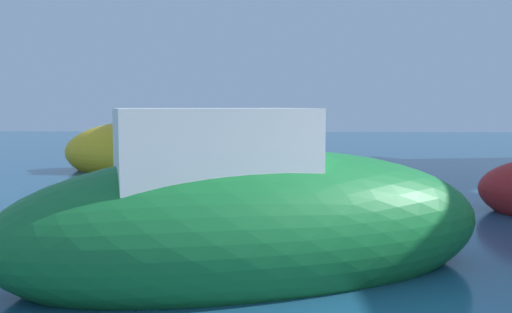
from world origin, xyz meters
TOP-DOWN VIEW (x-y plane):
  - moored_boat_0 at (-5.91, 13.15)m, footprint 5.77×2.92m
  - moored_boat_5 at (-2.14, 2.36)m, footprint 6.55×4.11m

SIDE VIEW (x-z plane):
  - moored_boat_5 at x=-2.14m, z-range -0.60..1.89m
  - moored_boat_0 at x=-5.91m, z-range -0.54..1.86m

